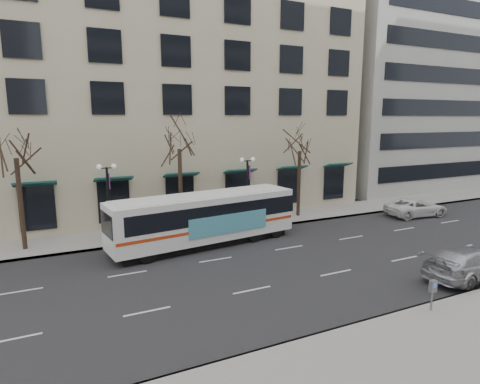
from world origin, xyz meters
TOP-DOWN VIEW (x-y plane):
  - ground at (0.00, 0.00)m, footprint 160.00×160.00m
  - sidewalk_far at (5.00, 9.00)m, footprint 80.00×4.00m
  - building_hotel at (-2.00, 21.00)m, footprint 40.00×20.00m
  - building_office at (32.00, 21.00)m, footprint 25.00×20.00m
  - tree_far_left at (-10.00, 8.80)m, footprint 3.60×3.60m
  - tree_far_mid at (0.00, 8.80)m, footprint 3.60×3.60m
  - tree_far_right at (10.00, 8.80)m, footprint 3.60×3.60m
  - lamp_post_left at (-4.99, 8.20)m, footprint 1.22×0.45m
  - lamp_post_right at (5.01, 8.20)m, footprint 1.22×0.45m
  - city_bus at (0.53, 5.16)m, footprint 12.53×4.20m
  - silver_car at (10.73, -5.77)m, footprint 5.71×2.58m
  - white_pickup at (19.08, 4.86)m, footprint 5.44×2.94m
  - pay_station at (5.70, -7.60)m, footprint 0.30×0.21m

SIDE VIEW (x-z plane):
  - ground at x=0.00m, z-range 0.00..0.00m
  - sidewalk_far at x=5.00m, z-range 0.00..0.15m
  - white_pickup at x=19.08m, z-range 0.00..1.45m
  - silver_car at x=10.73m, z-range 0.00..1.62m
  - pay_station at x=5.70m, z-range 0.45..1.76m
  - city_bus at x=0.53m, z-range 0.15..3.49m
  - lamp_post_left at x=-4.99m, z-range 0.34..5.55m
  - lamp_post_right at x=5.01m, z-range 0.34..5.55m
  - tree_far_right at x=10.00m, z-range 2.39..10.45m
  - tree_far_left at x=-10.00m, z-range 2.53..10.87m
  - tree_far_mid at x=0.00m, z-range 2.63..11.18m
  - building_hotel at x=-2.00m, z-range 0.00..24.00m
  - building_office at x=32.00m, z-range 0.00..35.00m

